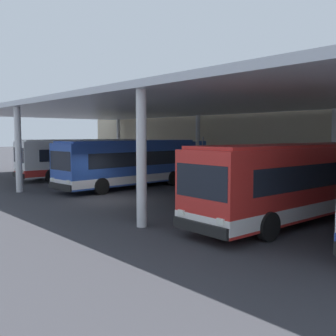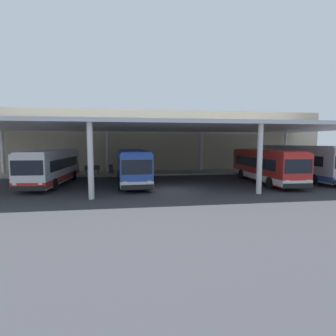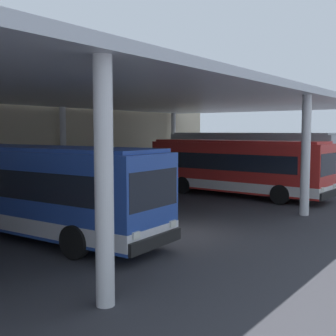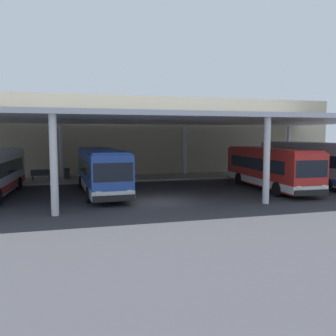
{
  "view_description": "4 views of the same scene",
  "coord_description": "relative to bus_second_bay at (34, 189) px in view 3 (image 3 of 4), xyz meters",
  "views": [
    {
      "loc": [
        17.91,
        -11.66,
        3.56
      ],
      "look_at": [
        2.28,
        2.35,
        1.76
      ],
      "focal_mm": 41.67,
      "sensor_mm": 36.0,
      "label": 1
    },
    {
      "loc": [
        -3.7,
        -21.09,
        3.9
      ],
      "look_at": [
        0.18,
        3.97,
        1.44
      ],
      "focal_mm": 28.33,
      "sensor_mm": 36.0,
      "label": 2
    },
    {
      "loc": [
        -12.58,
        -8.9,
        3.71
      ],
      "look_at": [
        5.29,
        4.32,
        1.8
      ],
      "focal_mm": 46.44,
      "sensor_mm": 36.0,
      "label": 3
    },
    {
      "loc": [
        -5.31,
        -21.6,
        4.19
      ],
      "look_at": [
        1.63,
        3.62,
        1.75
      ],
      "focal_mm": 37.89,
      "sensor_mm": 36.0,
      "label": 4
    }
  ],
  "objects": [
    {
      "name": "bus_far_bay",
      "position": [
        17.52,
        0.23,
        0.19
      ],
      "size": [
        3.04,
        11.42,
        3.57
      ],
      "color": "#B7B7BC",
      "rests_on": "ground"
    },
    {
      "name": "ground_plane",
      "position": [
        3.22,
        -3.88,
        -1.66
      ],
      "size": [
        200.0,
        200.0,
        0.0
      ],
      "primitive_type": "plane",
      "color": "#333338"
    },
    {
      "name": "bus_middle_bay",
      "position": [
        12.75,
        -1.26,
        0.0
      ],
      "size": [
        2.97,
        10.61,
        3.17
      ],
      "color": "red",
      "rests_on": "ground"
    },
    {
      "name": "canopy_shelter",
      "position": [
        3.22,
        1.62,
        3.66
      ],
      "size": [
        40.0,
        17.0,
        5.55
      ],
      "color": "silver",
      "rests_on": "ground"
    },
    {
      "name": "bus_second_bay",
      "position": [
        0.0,
        0.0,
        0.0
      ],
      "size": [
        3.06,
        10.64,
        3.17
      ],
      "color": "#284CA8",
      "rests_on": "ground"
    }
  ]
}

